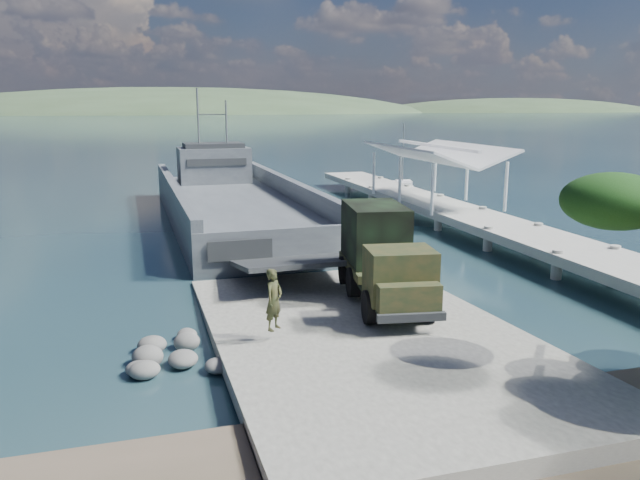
% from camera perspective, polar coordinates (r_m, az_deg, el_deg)
% --- Properties ---
extents(ground, '(1400.00, 1400.00, 0.00)m').
position_cam_1_polar(ground, '(22.49, 3.15, -8.51)').
color(ground, '#1C3743').
rests_on(ground, ground).
extents(boat_ramp, '(10.00, 18.00, 0.50)m').
position_cam_1_polar(boat_ramp, '(21.53, 4.05, -8.78)').
color(boat_ramp, slate).
rests_on(boat_ramp, ground).
extents(shoreline_rocks, '(3.20, 5.60, 0.90)m').
position_cam_1_polar(shoreline_rocks, '(21.83, -13.07, -9.49)').
color(shoreline_rocks, '#5F5F5D').
rests_on(shoreline_rocks, ground).
extents(distant_headlands, '(1000.00, 240.00, 48.00)m').
position_cam_1_polar(distant_headlands, '(582.65, -10.99, 11.31)').
color(distant_headlands, '#374E31').
rests_on(distant_headlands, ground).
extents(pier, '(6.40, 44.00, 6.10)m').
position_cam_1_polar(pier, '(43.95, 11.03, 3.73)').
color(pier, '#A1A097').
rests_on(pier, ground).
extents(landing_craft, '(8.97, 33.87, 10.02)m').
position_cam_1_polar(landing_craft, '(43.58, -7.86, 2.73)').
color(landing_craft, '#484D55').
rests_on(landing_craft, ground).
extents(military_truck, '(3.45, 7.88, 3.54)m').
position_cam_1_polar(military_truck, '(24.26, 5.72, -1.41)').
color(military_truck, black).
rests_on(military_truck, boat_ramp).
extents(soldier, '(0.86, 0.86, 2.01)m').
position_cam_1_polar(soldier, '(20.13, -4.22, -6.51)').
color(soldier, '#21311B').
rests_on(soldier, boat_ramp).
extents(sailboat_near, '(2.88, 5.53, 6.47)m').
position_cam_1_polar(sailboat_near, '(59.11, 7.53, 4.78)').
color(sailboat_near, white).
rests_on(sailboat_near, ground).
extents(sailboat_far, '(3.14, 5.42, 6.35)m').
position_cam_1_polar(sailboat_far, '(58.03, 7.53, 4.64)').
color(sailboat_far, white).
rests_on(sailboat_far, ground).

